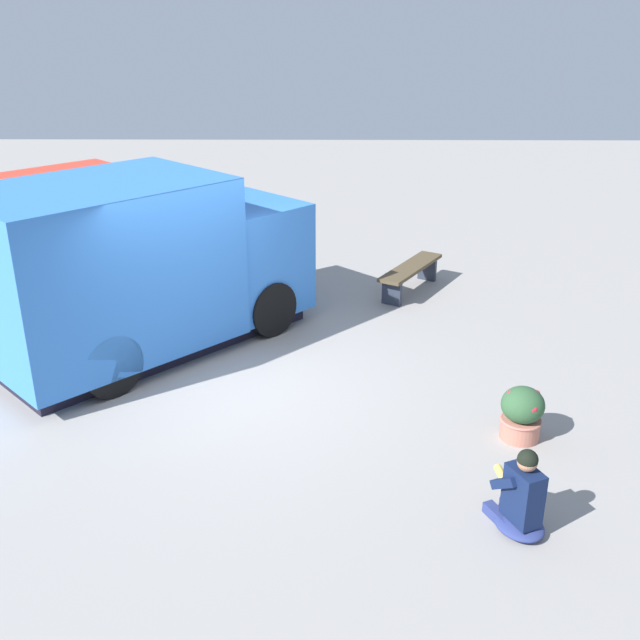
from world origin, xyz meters
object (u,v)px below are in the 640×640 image
planter_flowering_near (522,413)px  person_customer (520,499)px  plaza_bench (411,272)px  food_truck (140,270)px

planter_flowering_near → person_customer: bearing=165.8°
planter_flowering_near → plaza_bench: planter_flowering_near is taller
person_customer → planter_flowering_near: bearing=-14.2°
plaza_bench → planter_flowering_near: bearing=-170.8°
planter_flowering_near → plaza_bench: 4.88m
food_truck → planter_flowering_near: 5.58m
planter_flowering_near → plaza_bench: bearing=9.2°
food_truck → planter_flowering_near: (-2.50, -4.91, -0.86)m
person_customer → plaza_bench: (6.45, 0.37, 0.03)m
person_customer → planter_flowering_near: 1.68m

